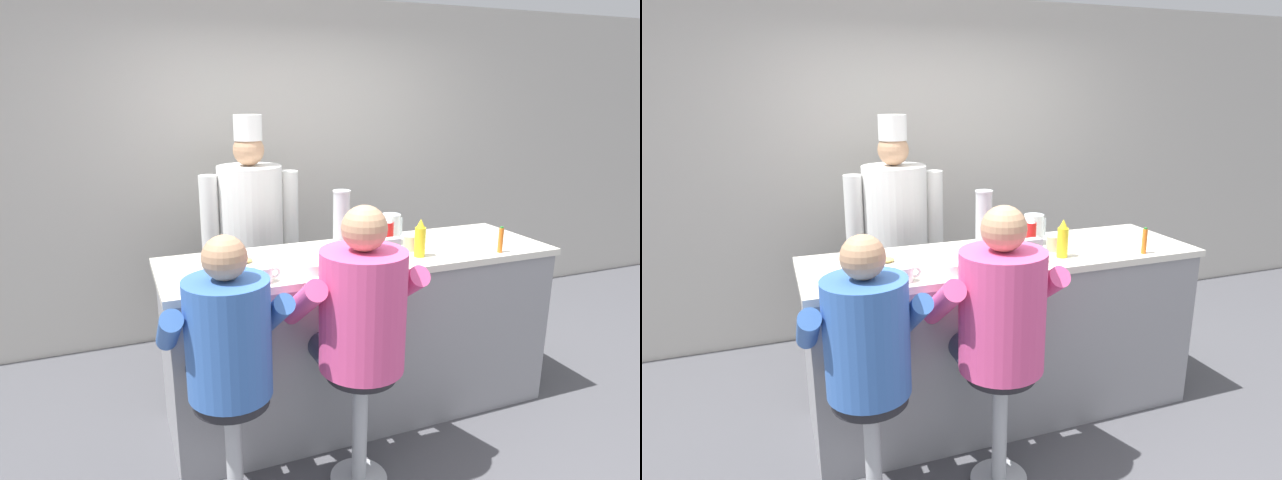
% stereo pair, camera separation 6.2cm
% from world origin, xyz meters
% --- Properties ---
extents(ground_plane, '(20.00, 20.00, 0.00)m').
position_xyz_m(ground_plane, '(0.00, 0.00, 0.00)').
color(ground_plane, '#4C4C51').
extents(wall_back, '(10.00, 0.06, 2.70)m').
position_xyz_m(wall_back, '(0.00, 1.88, 1.35)').
color(wall_back, beige).
rests_on(wall_back, ground_plane).
extents(diner_counter, '(2.37, 0.73, 1.04)m').
position_xyz_m(diner_counter, '(0.00, 0.36, 0.52)').
color(diner_counter, gray).
rests_on(diner_counter, ground_plane).
extents(ketchup_bottle_red, '(0.06, 0.06, 0.24)m').
position_xyz_m(ketchup_bottle_red, '(0.15, 0.31, 1.15)').
color(ketchup_bottle_red, red).
rests_on(ketchup_bottle_red, diner_counter).
extents(mustard_bottle_yellow, '(0.06, 0.06, 0.23)m').
position_xyz_m(mustard_bottle_yellow, '(0.29, 0.18, 1.14)').
color(mustard_bottle_yellow, yellow).
rests_on(mustard_bottle_yellow, diner_counter).
extents(hot_sauce_bottle_orange, '(0.03, 0.03, 0.16)m').
position_xyz_m(hot_sauce_bottle_orange, '(0.78, 0.08, 1.12)').
color(hot_sauce_bottle_orange, orange).
rests_on(hot_sauce_bottle_orange, diner_counter).
extents(water_pitcher_clear, '(0.14, 0.13, 0.19)m').
position_xyz_m(water_pitcher_clear, '(0.27, 0.50, 1.13)').
color(water_pitcher_clear, silver).
rests_on(water_pitcher_clear, diner_counter).
extents(breakfast_plate, '(0.22, 0.22, 0.04)m').
position_xyz_m(breakfast_plate, '(-0.71, 0.39, 1.05)').
color(breakfast_plate, white).
rests_on(breakfast_plate, diner_counter).
extents(cereal_bowl, '(0.17, 0.17, 0.06)m').
position_xyz_m(cereal_bowl, '(-0.40, 0.15, 1.07)').
color(cereal_bowl, white).
rests_on(cereal_bowl, diner_counter).
extents(coffee_mug_tan, '(0.14, 0.09, 0.09)m').
position_xyz_m(coffee_mug_tan, '(0.31, 0.32, 1.08)').
color(coffee_mug_tan, beige).
rests_on(coffee_mug_tan, diner_counter).
extents(coffee_mug_white, '(0.13, 0.09, 0.08)m').
position_xyz_m(coffee_mug_white, '(-0.67, 0.09, 1.08)').
color(coffee_mug_white, white).
rests_on(coffee_mug_white, diner_counter).
extents(cup_stack_steel, '(0.10, 0.10, 0.39)m').
position_xyz_m(cup_stack_steel, '(-0.13, 0.37, 1.23)').
color(cup_stack_steel, '#B7BABF').
rests_on(cup_stack_steel, diner_counter).
extents(napkin_dispenser_chrome, '(0.10, 0.06, 0.14)m').
position_xyz_m(napkin_dispenser_chrome, '(0.07, 0.15, 1.11)').
color(napkin_dispenser_chrome, silver).
rests_on(napkin_dispenser_chrome, diner_counter).
extents(diner_seated_blue, '(0.58, 0.57, 1.39)m').
position_xyz_m(diner_seated_blue, '(-0.94, -0.22, 0.87)').
color(diner_seated_blue, '#B2B5BA').
rests_on(diner_seated_blue, ground_plane).
extents(diner_seated_pink, '(0.64, 0.63, 1.47)m').
position_xyz_m(diner_seated_pink, '(-0.29, -0.21, 0.91)').
color(diner_seated_pink, '#B2B5BA').
rests_on(diner_seated_pink, ground_plane).
extents(cook_in_whites_near, '(0.71, 0.46, 1.82)m').
position_xyz_m(cook_in_whites_near, '(-0.44, 1.26, 1.00)').
color(cook_in_whites_near, '#232328').
rests_on(cook_in_whites_near, ground_plane).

